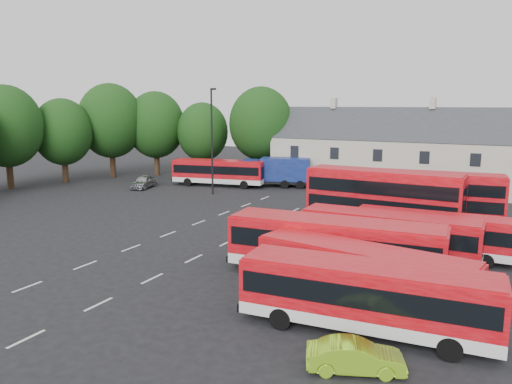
# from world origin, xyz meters

# --- Properties ---
(ground) EXTENTS (140.00, 140.00, 0.00)m
(ground) POSITION_xyz_m (0.00, 0.00, 0.00)
(ground) COLOR black
(ground) RESTS_ON ground
(lane_markings) EXTENTS (5.15, 33.80, 0.01)m
(lane_markings) POSITION_xyz_m (2.50, 2.00, 0.01)
(lane_markings) COLOR beige
(lane_markings) RESTS_ON ground
(treeline) EXTENTS (29.92, 32.59, 12.01)m
(treeline) POSITION_xyz_m (-20.74, 19.36, 6.68)
(treeline) COLOR black
(treeline) RESTS_ON ground
(terrace_houses) EXTENTS (35.70, 7.13, 10.06)m
(terrace_houses) POSITION_xyz_m (14.00, 30.00, 3.86)
(terrace_houses) COLOR beige
(terrace_houses) RESTS_ON ground
(bus_row_a) EXTENTS (10.63, 3.14, 2.97)m
(bus_row_a) POSITION_xyz_m (17.10, -7.11, 1.78)
(bus_row_a) COLOR silver
(bus_row_a) RESTS_ON ground
(bus_row_b) EXTENTS (10.55, 4.01, 2.91)m
(bus_row_b) POSITION_xyz_m (16.22, -4.54, 1.75)
(bus_row_b) COLOR silver
(bus_row_b) RESTS_ON ground
(bus_row_c) EXTENTS (11.78, 3.52, 3.28)m
(bus_row_c) POSITION_xyz_m (13.78, -1.32, 1.97)
(bus_row_c) COLOR silver
(bus_row_c) RESTS_ON ground
(bus_row_d) EXTENTS (10.47, 2.44, 2.96)m
(bus_row_d) POSITION_xyz_m (15.75, 2.97, 1.78)
(bus_row_d) COLOR silver
(bus_row_d) RESTS_ON ground
(bus_row_e) EXTENTS (9.73, 2.39, 2.74)m
(bus_row_e) POSITION_xyz_m (18.01, 5.22, 1.65)
(bus_row_e) COLOR silver
(bus_row_e) RESTS_ON ground
(bus_dd_south) EXTENTS (11.36, 3.10, 4.62)m
(bus_dd_south) POSITION_xyz_m (13.72, 10.01, 2.63)
(bus_dd_south) COLOR silver
(bus_dd_south) RESTS_ON ground
(bus_dd_north) EXTENTS (10.52, 3.36, 4.24)m
(bus_dd_north) POSITION_xyz_m (16.73, 13.51, 2.41)
(bus_dd_north) COLOR silver
(bus_dd_north) RESTS_ON ground
(bus_north) EXTENTS (10.97, 4.37, 3.03)m
(bus_north) POSITION_xyz_m (-7.98, 22.13, 1.82)
(bus_north) COLOR silver
(bus_north) RESTS_ON ground
(box_truck) EXTENTS (8.01, 4.57, 3.34)m
(box_truck) POSITION_xyz_m (-1.84, 24.81, 1.88)
(box_truck) COLOR black
(box_truck) RESTS_ON ground
(silver_car) EXTENTS (2.64, 4.48, 1.43)m
(silver_car) POSITION_xyz_m (-14.85, 17.07, 0.71)
(silver_car) COLOR #A5A7AD
(silver_car) RESTS_ON ground
(lime_car) EXTENTS (3.69, 2.42, 1.15)m
(lime_car) POSITION_xyz_m (17.61, -10.28, 0.57)
(lime_car) COLOR #87C61E
(lime_car) RESTS_ON ground
(lamppost) EXTENTS (0.76, 0.47, 10.99)m
(lamppost) POSITION_xyz_m (-5.87, 17.46, 5.86)
(lamppost) COLOR black
(lamppost) RESTS_ON ground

